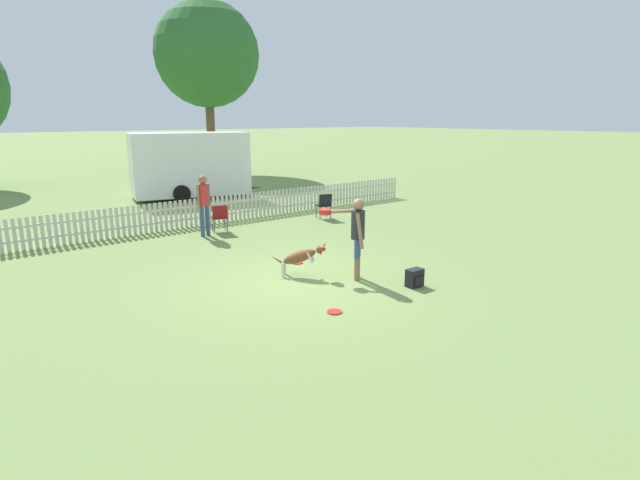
{
  "coord_description": "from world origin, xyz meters",
  "views": [
    {
      "loc": [
        -5.74,
        -7.86,
        3.28
      ],
      "look_at": [
        0.53,
        -0.02,
        0.81
      ],
      "focal_mm": 28.0,
      "sensor_mm": 36.0,
      "label": 1
    }
  ],
  "objects_px": {
    "folding_chair_blue_left": "(220,216)",
    "frisbee_near_handler": "(334,312)",
    "leaping_dog": "(301,257)",
    "handler_person": "(355,229)",
    "frisbee_near_dog": "(297,263)",
    "spectator_standing": "(204,199)",
    "folding_chair_center": "(324,204)",
    "equipment_trailer": "(190,164)",
    "backpack_on_grass": "(415,278)",
    "tree_right_grove": "(207,55)"
  },
  "relations": [
    {
      "from": "folding_chair_blue_left",
      "to": "frisbee_near_handler",
      "type": "bearing_deg",
      "value": 96.92
    },
    {
      "from": "leaping_dog",
      "to": "folding_chair_blue_left",
      "type": "distance_m",
      "value": 4.89
    },
    {
      "from": "handler_person",
      "to": "folding_chair_blue_left",
      "type": "relative_size",
      "value": 2.07
    },
    {
      "from": "frisbee_near_dog",
      "to": "folding_chair_blue_left",
      "type": "xyz_separation_m",
      "value": [
        0.13,
        4.01,
        0.48
      ]
    },
    {
      "from": "folding_chair_blue_left",
      "to": "spectator_standing",
      "type": "distance_m",
      "value": 0.82
    },
    {
      "from": "folding_chair_center",
      "to": "equipment_trailer",
      "type": "distance_m",
      "value": 7.17
    },
    {
      "from": "backpack_on_grass",
      "to": "equipment_trailer",
      "type": "xyz_separation_m",
      "value": [
        1.37,
        13.37,
        1.23
      ]
    },
    {
      "from": "tree_right_grove",
      "to": "equipment_trailer",
      "type": "bearing_deg",
      "value": -122.03
    },
    {
      "from": "frisbee_near_dog",
      "to": "backpack_on_grass",
      "type": "bearing_deg",
      "value": -72.64
    },
    {
      "from": "backpack_on_grass",
      "to": "leaping_dog",
      "type": "bearing_deg",
      "value": 125.37
    },
    {
      "from": "leaping_dog",
      "to": "backpack_on_grass",
      "type": "xyz_separation_m",
      "value": [
        1.38,
        -1.95,
        -0.26
      ]
    },
    {
      "from": "backpack_on_grass",
      "to": "equipment_trailer",
      "type": "distance_m",
      "value": 13.5
    },
    {
      "from": "spectator_standing",
      "to": "equipment_trailer",
      "type": "height_order",
      "value": "equipment_trailer"
    },
    {
      "from": "backpack_on_grass",
      "to": "spectator_standing",
      "type": "relative_size",
      "value": 0.21
    },
    {
      "from": "handler_person",
      "to": "folding_chair_blue_left",
      "type": "distance_m",
      "value": 5.69
    },
    {
      "from": "handler_person",
      "to": "frisbee_near_dog",
      "type": "xyz_separation_m",
      "value": [
        -0.27,
        1.65,
        -1.06
      ]
    },
    {
      "from": "folding_chair_center",
      "to": "equipment_trailer",
      "type": "xyz_separation_m",
      "value": [
        -1.53,
        6.95,
        0.9
      ]
    },
    {
      "from": "spectator_standing",
      "to": "tree_right_grove",
      "type": "height_order",
      "value": "tree_right_grove"
    },
    {
      "from": "frisbee_near_dog",
      "to": "folding_chair_center",
      "type": "height_order",
      "value": "folding_chair_center"
    },
    {
      "from": "frisbee_near_dog",
      "to": "tree_right_grove",
      "type": "bearing_deg",
      "value": 68.52
    },
    {
      "from": "leaping_dog",
      "to": "equipment_trailer",
      "type": "bearing_deg",
      "value": -146.28
    },
    {
      "from": "handler_person",
      "to": "tree_right_grove",
      "type": "bearing_deg",
      "value": 28.05
    },
    {
      "from": "frisbee_near_dog",
      "to": "folding_chair_blue_left",
      "type": "relative_size",
      "value": 0.32
    },
    {
      "from": "handler_person",
      "to": "folding_chair_blue_left",
      "type": "bearing_deg",
      "value": 48.67
    },
    {
      "from": "frisbee_near_handler",
      "to": "tree_right_grove",
      "type": "xyz_separation_m",
      "value": [
        8.7,
        21.71,
        6.77
      ]
    },
    {
      "from": "folding_chair_blue_left",
      "to": "equipment_trailer",
      "type": "xyz_separation_m",
      "value": [
        2.11,
        6.58,
        0.92
      ]
    },
    {
      "from": "folding_chair_blue_left",
      "to": "tree_right_grove",
      "type": "distance_m",
      "value": 17.73
    },
    {
      "from": "tree_right_grove",
      "to": "frisbee_near_dog",
      "type": "bearing_deg",
      "value": -111.48
    },
    {
      "from": "spectator_standing",
      "to": "tree_right_grove",
      "type": "bearing_deg",
      "value": -124.73
    },
    {
      "from": "folding_chair_blue_left",
      "to": "folding_chair_center",
      "type": "relative_size",
      "value": 0.97
    },
    {
      "from": "handler_person",
      "to": "frisbee_near_handler",
      "type": "height_order",
      "value": "handler_person"
    },
    {
      "from": "folding_chair_center",
      "to": "equipment_trailer",
      "type": "height_order",
      "value": "equipment_trailer"
    },
    {
      "from": "frisbee_near_dog",
      "to": "backpack_on_grass",
      "type": "height_order",
      "value": "backpack_on_grass"
    },
    {
      "from": "leaping_dog",
      "to": "frisbee_near_handler",
      "type": "distance_m",
      "value": 2.17
    },
    {
      "from": "frisbee_near_handler",
      "to": "spectator_standing",
      "type": "xyz_separation_m",
      "value": [
        0.84,
        6.65,
        1.04
      ]
    },
    {
      "from": "leaping_dog",
      "to": "frisbee_near_handler",
      "type": "bearing_deg",
      "value": 26.54
    },
    {
      "from": "frisbee_near_handler",
      "to": "leaping_dog",
      "type": "bearing_deg",
      "value": 69.26
    },
    {
      "from": "frisbee_near_dog",
      "to": "tree_right_grove",
      "type": "distance_m",
      "value": 21.39
    },
    {
      "from": "leaping_dog",
      "to": "equipment_trailer",
      "type": "distance_m",
      "value": 11.79
    },
    {
      "from": "frisbee_near_handler",
      "to": "frisbee_near_dog",
      "type": "height_order",
      "value": "same"
    },
    {
      "from": "frisbee_near_handler",
      "to": "folding_chair_center",
      "type": "xyz_separation_m",
      "value": [
        5.04,
        6.47,
        0.49
      ]
    },
    {
      "from": "handler_person",
      "to": "equipment_trailer",
      "type": "height_order",
      "value": "equipment_trailer"
    },
    {
      "from": "handler_person",
      "to": "spectator_standing",
      "type": "relative_size",
      "value": 0.98
    },
    {
      "from": "backpack_on_grass",
      "to": "tree_right_grove",
      "type": "bearing_deg",
      "value": 73.15
    },
    {
      "from": "frisbee_near_handler",
      "to": "tree_right_grove",
      "type": "height_order",
      "value": "tree_right_grove"
    },
    {
      "from": "backpack_on_grass",
      "to": "folding_chair_blue_left",
      "type": "xyz_separation_m",
      "value": [
        -0.74,
        6.79,
        0.31
      ]
    },
    {
      "from": "spectator_standing",
      "to": "frisbee_near_dog",
      "type": "bearing_deg",
      "value": 89.25
    },
    {
      "from": "frisbee_near_dog",
      "to": "spectator_standing",
      "type": "xyz_separation_m",
      "value": [
        -0.43,
        3.82,
        1.04
      ]
    },
    {
      "from": "handler_person",
      "to": "folding_chair_blue_left",
      "type": "xyz_separation_m",
      "value": [
        -0.14,
        5.66,
        -0.58
      ]
    },
    {
      "from": "frisbee_near_dog",
      "to": "backpack_on_grass",
      "type": "relative_size",
      "value": 0.73
    }
  ]
}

